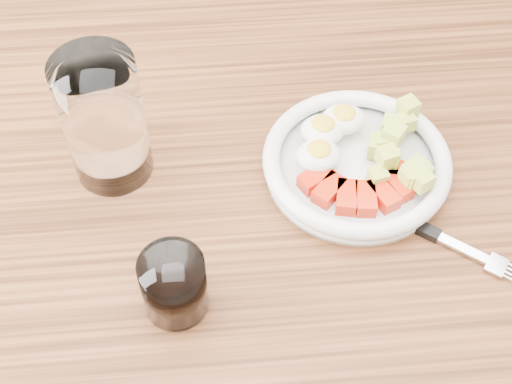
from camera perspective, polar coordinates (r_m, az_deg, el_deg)
dining_table at (r=0.90m, az=0.69°, el=-5.47°), size 1.50×0.90×0.77m
bowl at (r=0.85m, az=8.02°, el=2.50°), size 0.22×0.22×0.06m
fork at (r=0.82m, az=12.98°, el=-2.80°), size 0.19×0.15×0.01m
water_glass at (r=0.82m, az=-12.07°, el=5.64°), size 0.09×0.09×0.16m
coffee_glass at (r=0.73m, az=-6.58°, el=-7.42°), size 0.07×0.07×0.08m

